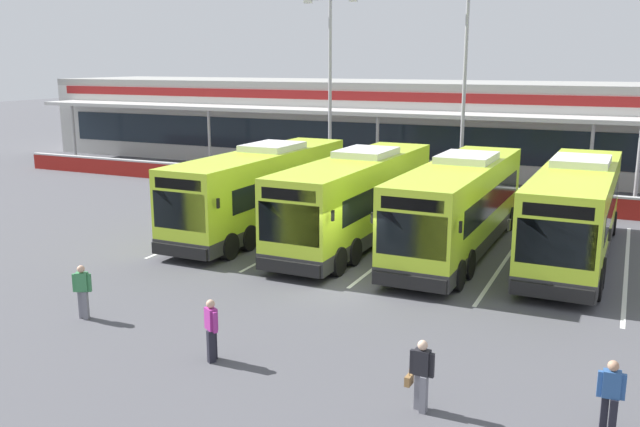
{
  "coord_description": "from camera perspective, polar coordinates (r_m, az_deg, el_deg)",
  "views": [
    {
      "loc": [
        8.15,
        -20.48,
        7.39
      ],
      "look_at": [
        -2.63,
        3.0,
        1.6
      ],
      "focal_mm": 38.22,
      "sensor_mm": 36.0,
      "label": 1
    }
  ],
  "objects": [
    {
      "name": "ground_plane",
      "position": [
        23.25,
        2.82,
        -5.92
      ],
      "size": [
        200.0,
        200.0,
        0.0
      ],
      "primitive_type": "plane",
      "color": "#4C4C51"
    },
    {
      "name": "terminal_building",
      "position": [
        48.29,
        14.96,
        7.0
      ],
      "size": [
        70.0,
        13.0,
        6.0
      ],
      "color": "#B7B7B2",
      "rests_on": "ground"
    },
    {
      "name": "red_barrier_wall",
      "position": [
        36.57,
        11.35,
        1.6
      ],
      "size": [
        60.0,
        0.4,
        1.1
      ],
      "color": "maroon",
      "rests_on": "ground"
    },
    {
      "name": "coach_bus_leftmost",
      "position": [
        30.29,
        -4.84,
        1.92
      ],
      "size": [
        3.01,
        12.19,
        3.78
      ],
      "color": "#B7DB2D",
      "rests_on": "ground"
    },
    {
      "name": "coach_bus_left_centre",
      "position": [
        28.26,
        3.12,
        1.17
      ],
      "size": [
        3.01,
        12.19,
        3.78
      ],
      "color": "#B7DB2D",
      "rests_on": "ground"
    },
    {
      "name": "coach_bus_centre",
      "position": [
        27.23,
        11.55,
        0.49
      ],
      "size": [
        3.01,
        12.19,
        3.78
      ],
      "color": "#B7DB2D",
      "rests_on": "ground"
    },
    {
      "name": "coach_bus_right_centre",
      "position": [
        27.47,
        20.56,
        0.04
      ],
      "size": [
        3.01,
        12.19,
        3.78
      ],
      "color": "#B7DB2D",
      "rests_on": "ground"
    },
    {
      "name": "bay_stripe_far_west",
      "position": [
        32.09,
        -7.14,
        -0.78
      ],
      "size": [
        0.14,
        13.0,
        0.01
      ],
      "primitive_type": "cube",
      "color": "silver",
      "rests_on": "ground"
    },
    {
      "name": "bay_stripe_west",
      "position": [
        30.14,
        -0.33,
        -1.56
      ],
      "size": [
        0.14,
        13.0,
        0.01
      ],
      "primitive_type": "cube",
      "color": "silver",
      "rests_on": "ground"
    },
    {
      "name": "bay_stripe_mid_west",
      "position": [
        28.68,
        7.31,
        -2.4
      ],
      "size": [
        0.14,
        13.0,
        0.01
      ],
      "primitive_type": "cube",
      "color": "silver",
      "rests_on": "ground"
    },
    {
      "name": "bay_stripe_centre",
      "position": [
        27.78,
        15.61,
        -3.27
      ],
      "size": [
        0.14,
        13.0,
        0.01
      ],
      "primitive_type": "cube",
      "color": "silver",
      "rests_on": "ground"
    },
    {
      "name": "bay_stripe_mid_east",
      "position": [
        27.5,
        24.28,
        -4.1
      ],
      "size": [
        0.14,
        13.0,
        0.01
      ],
      "primitive_type": "cube",
      "color": "silver",
      "rests_on": "ground"
    },
    {
      "name": "pedestrian_with_handbag",
      "position": [
        15.12,
        8.44,
        -13.1
      ],
      "size": [
        0.62,
        0.34,
        1.62
      ],
      "color": "slate",
      "rests_on": "ground"
    },
    {
      "name": "pedestrian_in_dark_coat",
      "position": [
        21.14,
        -19.27,
        -6.06
      ],
      "size": [
        0.52,
        0.34,
        1.62
      ],
      "color": "slate",
      "rests_on": "ground"
    },
    {
      "name": "pedestrian_near_bin",
      "position": [
        15.21,
        23.14,
        -13.82
      ],
      "size": [
        0.54,
        0.3,
        1.62
      ],
      "color": "black",
      "rests_on": "ground"
    },
    {
      "name": "pedestrian_approaching_bus",
      "position": [
        17.47,
        -9.08,
        -9.44
      ],
      "size": [
        0.51,
        0.41,
        1.62
      ],
      "color": "black",
      "rests_on": "ground"
    },
    {
      "name": "lamp_post_west",
      "position": [
        40.29,
        0.85,
        11.06
      ],
      "size": [
        3.24,
        0.28,
        11.0
      ],
      "color": "#9E9EA3",
      "rests_on": "ground"
    },
    {
      "name": "lamp_post_centre",
      "position": [
        38.28,
        12.01,
        10.71
      ],
      "size": [
        3.24,
        0.28,
        11.0
      ],
      "color": "#9E9EA3",
      "rests_on": "ground"
    }
  ]
}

